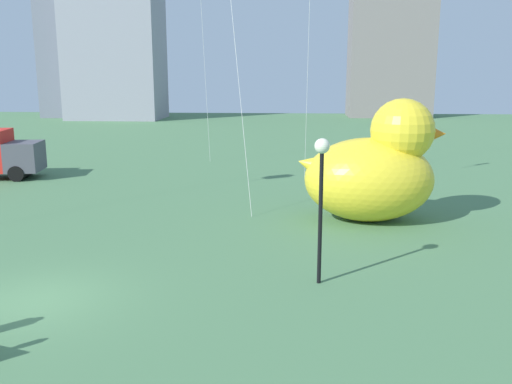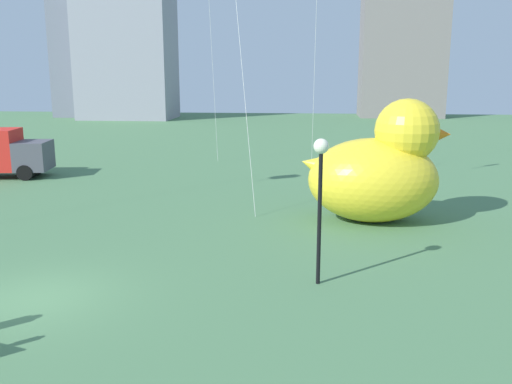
# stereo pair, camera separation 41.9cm
# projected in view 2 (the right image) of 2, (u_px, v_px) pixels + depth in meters

# --- Properties ---
(ground_plane) EXTENTS (140.00, 140.00, 0.00)m
(ground_plane) POSITION_uv_depth(u_px,v_px,m) (35.00, 299.00, 15.44)
(ground_plane) COLOR #4C794F
(giant_inflatable_duck) EXTENTS (6.15, 3.94, 5.10)m
(giant_inflatable_duck) POSITION_uv_depth(u_px,v_px,m) (378.00, 170.00, 23.06)
(giant_inflatable_duck) COLOR yellow
(giant_inflatable_duck) RESTS_ON ground
(lamppost) EXTENTS (0.44, 0.44, 4.32)m
(lamppost) POSITION_uv_depth(u_px,v_px,m) (320.00, 176.00, 15.90)
(lamppost) COLOR black
(lamppost) RESTS_ON ground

